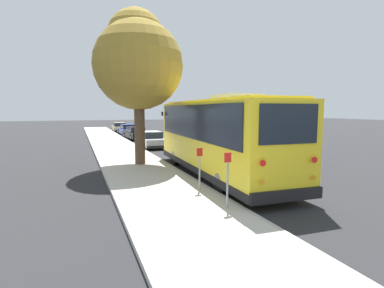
{
  "coord_description": "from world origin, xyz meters",
  "views": [
    {
      "loc": [
        -11.76,
        5.93,
        2.99
      ],
      "look_at": [
        2.07,
        0.61,
        1.3
      ],
      "focal_mm": 28.0,
      "sensor_mm": 36.0,
      "label": 1
    }
  ],
  "objects_px": {
    "parked_sedan_black": "(135,133)",
    "sign_post_far": "(200,169)",
    "shuttle_bus": "(217,133)",
    "parked_sedan_tan": "(120,127)",
    "street_tree": "(138,60)",
    "sign_post_near": "(227,180)",
    "parked_sedan_silver": "(151,140)",
    "parked_sedan_blue": "(128,130)"
  },
  "relations": [
    {
      "from": "sign_post_far",
      "to": "parked_sedan_black",
      "type": "bearing_deg",
      "value": -4.24
    },
    {
      "from": "parked_sedan_silver",
      "to": "sign_post_far",
      "type": "xyz_separation_m",
      "value": [
        -13.87,
        1.54,
        0.33
      ]
    },
    {
      "from": "parked_sedan_black",
      "to": "sign_post_far",
      "type": "xyz_separation_m",
      "value": [
        -20.93,
        1.55,
        0.33
      ]
    },
    {
      "from": "parked_sedan_black",
      "to": "sign_post_far",
      "type": "relative_size",
      "value": 3.03
    },
    {
      "from": "parked_sedan_black",
      "to": "sign_post_far",
      "type": "distance_m",
      "value": 20.99
    },
    {
      "from": "parked_sedan_tan",
      "to": "street_tree",
      "type": "height_order",
      "value": "street_tree"
    },
    {
      "from": "shuttle_bus",
      "to": "parked_sedan_tan",
      "type": "distance_m",
      "value": 29.85
    },
    {
      "from": "shuttle_bus",
      "to": "parked_sedan_tan",
      "type": "height_order",
      "value": "shuttle_bus"
    },
    {
      "from": "street_tree",
      "to": "sign_post_near",
      "type": "relative_size",
      "value": 4.98
    },
    {
      "from": "street_tree",
      "to": "sign_post_far",
      "type": "distance_m",
      "value": 7.75
    },
    {
      "from": "street_tree",
      "to": "sign_post_far",
      "type": "relative_size",
      "value": 5.38
    },
    {
      "from": "parked_sedan_silver",
      "to": "parked_sedan_black",
      "type": "height_order",
      "value": "parked_sedan_silver"
    },
    {
      "from": "parked_sedan_silver",
      "to": "street_tree",
      "type": "relative_size",
      "value": 0.55
    },
    {
      "from": "shuttle_bus",
      "to": "street_tree",
      "type": "height_order",
      "value": "street_tree"
    },
    {
      "from": "sign_post_near",
      "to": "shuttle_bus",
      "type": "bearing_deg",
      "value": -22.25
    },
    {
      "from": "sign_post_near",
      "to": "sign_post_far",
      "type": "bearing_deg",
      "value": 0.0
    },
    {
      "from": "parked_sedan_silver",
      "to": "street_tree",
      "type": "height_order",
      "value": "street_tree"
    },
    {
      "from": "parked_sedan_silver",
      "to": "parked_sedan_tan",
      "type": "relative_size",
      "value": 1.05
    },
    {
      "from": "shuttle_bus",
      "to": "parked_sedan_silver",
      "type": "height_order",
      "value": "shuttle_bus"
    },
    {
      "from": "parked_sedan_blue",
      "to": "parked_sedan_tan",
      "type": "xyz_separation_m",
      "value": [
        5.87,
        0.2,
        -0.01
      ]
    },
    {
      "from": "shuttle_bus",
      "to": "sign_post_far",
      "type": "bearing_deg",
      "value": 145.87
    },
    {
      "from": "parked_sedan_tan",
      "to": "parked_sedan_blue",
      "type": "bearing_deg",
      "value": -177.51
    },
    {
      "from": "parked_sedan_blue",
      "to": "parked_sedan_tan",
      "type": "relative_size",
      "value": 1.07
    },
    {
      "from": "parked_sedan_tan",
      "to": "sign_post_far",
      "type": "height_order",
      "value": "sign_post_far"
    },
    {
      "from": "parked_sedan_silver",
      "to": "sign_post_near",
      "type": "distance_m",
      "value": 16.05
    },
    {
      "from": "parked_sedan_silver",
      "to": "parked_sedan_tan",
      "type": "bearing_deg",
      "value": 1.66
    },
    {
      "from": "parked_sedan_black",
      "to": "parked_sedan_blue",
      "type": "distance_m",
      "value": 5.64
    },
    {
      "from": "parked_sedan_blue",
      "to": "street_tree",
      "type": "relative_size",
      "value": 0.56
    },
    {
      "from": "parked_sedan_silver",
      "to": "parked_sedan_blue",
      "type": "height_order",
      "value": "parked_sedan_silver"
    },
    {
      "from": "parked_sedan_black",
      "to": "parked_sedan_blue",
      "type": "height_order",
      "value": "parked_sedan_blue"
    },
    {
      "from": "parked_sedan_tan",
      "to": "sign_post_far",
      "type": "relative_size",
      "value": 2.81
    },
    {
      "from": "parked_sedan_blue",
      "to": "parked_sedan_silver",
      "type": "bearing_deg",
      "value": 176.61
    },
    {
      "from": "parked_sedan_blue",
      "to": "street_tree",
      "type": "bearing_deg",
      "value": 169.98
    },
    {
      "from": "parked_sedan_black",
      "to": "street_tree",
      "type": "xyz_separation_m",
      "value": [
        -14.8,
        2.48,
        4.98
      ]
    },
    {
      "from": "sign_post_near",
      "to": "sign_post_far",
      "type": "height_order",
      "value": "sign_post_near"
    },
    {
      "from": "parked_sedan_blue",
      "to": "sign_post_near",
      "type": "bearing_deg",
      "value": 173.9
    },
    {
      "from": "parked_sedan_silver",
      "to": "sign_post_near",
      "type": "relative_size",
      "value": 2.73
    },
    {
      "from": "shuttle_bus",
      "to": "sign_post_near",
      "type": "relative_size",
      "value": 6.56
    },
    {
      "from": "sign_post_near",
      "to": "parked_sedan_black",
      "type": "bearing_deg",
      "value": -3.86
    },
    {
      "from": "parked_sedan_black",
      "to": "sign_post_far",
      "type": "height_order",
      "value": "sign_post_far"
    },
    {
      "from": "street_tree",
      "to": "parked_sedan_black",
      "type": "bearing_deg",
      "value": -9.5
    },
    {
      "from": "sign_post_near",
      "to": "sign_post_far",
      "type": "distance_m",
      "value": 2.1
    }
  ]
}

